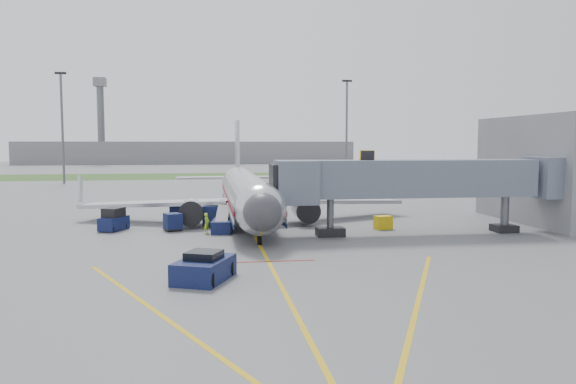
{
  "coord_description": "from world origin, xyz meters",
  "views": [
    {
      "loc": [
        -3.79,
        -38.73,
        7.47
      ],
      "look_at": [
        3.23,
        9.61,
        3.2
      ],
      "focal_mm": 35.0,
      "sensor_mm": 36.0,
      "label": 1
    }
  ],
  "objects": [
    {
      "name": "terminal",
      "position": [
        30.0,
        10.0,
        5.0
      ],
      "size": [
        10.0,
        16.0,
        10.0
      ],
      "primitive_type": "cube",
      "color": "slate",
      "rests_on": "ground"
    },
    {
      "name": "airliner",
      "position": [
        0.0,
        15.25,
        2.65
      ],
      "size": [
        32.1,
        35.67,
        10.25
      ],
      "color": "silver",
      "rests_on": "ground"
    },
    {
      "name": "ground_power_cart",
      "position": [
        11.39,
        8.0,
        0.57
      ],
      "size": [
        1.62,
        1.26,
        1.15
      ],
      "color": "yellow",
      "rests_on": "ground"
    },
    {
      "name": "jet_bridge",
      "position": [
        12.86,
        5.0,
        4.47
      ],
      "size": [
        25.3,
        4.0,
        6.9
      ],
      "color": "slate",
      "rests_on": "ground"
    },
    {
      "name": "apron_markings",
      "position": [
        0.0,
        -7.4,
        0.0
      ],
      "size": [
        21.52,
        50.0,
        0.01
      ],
      "color": "gold",
      "rests_on": "ground"
    },
    {
      "name": "ground",
      "position": [
        0.0,
        0.0,
        0.0
      ],
      "size": [
        400.0,
        400.0,
        0.0
      ],
      "primitive_type": "plane",
      "color": "#565659",
      "rests_on": "ground"
    },
    {
      "name": "ramp_worker",
      "position": [
        -3.84,
        7.65,
        0.86
      ],
      "size": [
        0.66,
        0.75,
        1.72
      ],
      "primitive_type": "imported",
      "rotation": [
        0.0,
        0.0,
        1.07
      ],
      "color": "#92D619",
      "rests_on": "ground"
    },
    {
      "name": "baggage_cart_a",
      "position": [
        -6.3,
        15.04,
        0.88
      ],
      "size": [
        2.09,
        2.09,
        1.73
      ],
      "color": "#0B1432",
      "rests_on": "ground"
    },
    {
      "name": "light_mast_left",
      "position": [
        -30.0,
        70.0,
        10.78
      ],
      "size": [
        2.0,
        0.44,
        20.4
      ],
      "color": "#595B60",
      "rests_on": "ground"
    },
    {
      "name": "baggage_cart_b",
      "position": [
        -6.7,
        9.61,
        0.76
      ],
      "size": [
        1.8,
        1.8,
        1.5
      ],
      "color": "#0B1432",
      "rests_on": "ground"
    },
    {
      "name": "grass_strip",
      "position": [
        0.0,
        90.0,
        0.01
      ],
      "size": [
        300.0,
        25.0,
        0.01
      ],
      "primitive_type": "cube",
      "color": "#2D4C1E",
      "rests_on": "ground"
    },
    {
      "name": "belt_loader",
      "position": [
        -2.49,
        8.87,
        0.6
      ],
      "size": [
        2.07,
        5.06,
        2.41
      ],
      "color": "#0B1432",
      "rests_on": "ground"
    },
    {
      "name": "control_tower",
      "position": [
        -40.0,
        165.0,
        17.33
      ],
      "size": [
        4.0,
        4.0,
        30.0
      ],
      "color": "#595B60",
      "rests_on": "ground"
    },
    {
      "name": "baggage_cart_c",
      "position": [
        -3.23,
        11.57,
        0.97
      ],
      "size": [
        2.06,
        2.06,
        1.89
      ],
      "color": "#0B1432",
      "rests_on": "ground"
    },
    {
      "name": "distant_terminal",
      "position": [
        -10.0,
        170.0,
        4.0
      ],
      "size": [
        120.0,
        14.0,
        8.0
      ],
      "primitive_type": "cube",
      "color": "slate",
      "rests_on": "ground"
    },
    {
      "name": "light_mast_right",
      "position": [
        25.0,
        75.0,
        10.78
      ],
      "size": [
        2.0,
        0.44,
        20.4
      ],
      "color": "#595B60",
      "rests_on": "ground"
    },
    {
      "name": "baggage_tug",
      "position": [
        -11.74,
        10.62,
        0.86
      ],
      "size": [
        2.44,
        3.13,
        1.95
      ],
      "color": "#0B1432",
      "rests_on": "ground"
    },
    {
      "name": "pushback_tug",
      "position": [
        -4.0,
        -8.29,
        0.67
      ],
      "size": [
        3.69,
        4.49,
        1.61
      ],
      "color": "#0B1432",
      "rests_on": "ground"
    }
  ]
}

